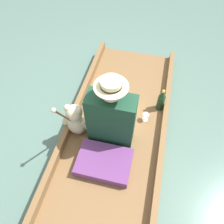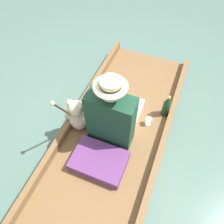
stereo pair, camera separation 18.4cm
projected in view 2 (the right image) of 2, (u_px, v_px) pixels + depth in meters
The scene contains 8 objects.
ground_plane at pixel (119, 132), 2.66m from camera, with size 16.00×16.00×0.00m, color slate.
punt_boat at pixel (119, 128), 2.59m from camera, with size 1.11×2.71×0.24m.
seat_cushion at pixel (99, 161), 2.23m from camera, with size 0.54×0.38×0.11m.
seated_person at pixel (114, 116), 2.23m from camera, with size 0.47×0.72×0.90m.
teddy_bear at pixel (78, 116), 2.36m from camera, with size 0.33×0.19×0.47m.
wine_glass at pixel (149, 120), 2.50m from camera, with size 0.08×0.08×0.10m.
walking_cane at pixel (66, 111), 2.13m from camera, with size 0.04×0.36×0.74m.
champagne_bottle at pixel (167, 106), 2.53m from camera, with size 0.09×0.09×0.32m.
Camera 2 is at (0.44, -1.31, 2.28)m, focal length 35.00 mm.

